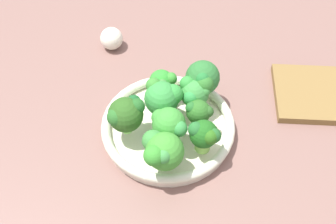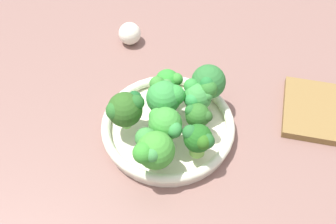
{
  "view_description": "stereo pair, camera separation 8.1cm",
  "coord_description": "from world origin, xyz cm",
  "px_view_note": "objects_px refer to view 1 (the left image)",
  "views": [
    {
      "loc": [
        -4.54,
        -51.96,
        68.9
      ],
      "look_at": [
        -1.02,
        -0.6,
        6.21
      ],
      "focal_mm": 47.39,
      "sensor_mm": 36.0,
      "label": 1
    },
    {
      "loc": [
        3.56,
        -51.88,
        68.9
      ],
      "look_at": [
        -1.02,
        -0.6,
        6.21
      ],
      "focal_mm": 47.39,
      "sensor_mm": 36.0,
      "label": 2
    }
  ],
  "objects_px": {
    "broccoli_floret_3": "(199,113)",
    "broccoli_floret_0": "(162,82)",
    "broccoli_floret_8": "(163,97)",
    "broccoli_floret_2": "(162,151)",
    "broccoli_floret_5": "(194,94)",
    "broccoli_floret_6": "(169,124)",
    "broccoli_floret_7": "(126,114)",
    "broccoli_floret_4": "(204,135)",
    "bowl": "(168,127)",
    "broccoli_floret_1": "(203,79)",
    "garlic_bulb": "(112,38)"
  },
  "relations": [
    {
      "from": "broccoli_floret_0",
      "to": "broccoli_floret_6",
      "type": "height_order",
      "value": "broccoli_floret_6"
    },
    {
      "from": "broccoli_floret_1",
      "to": "broccoli_floret_7",
      "type": "bearing_deg",
      "value": -152.58
    },
    {
      "from": "bowl",
      "to": "broccoli_floret_1",
      "type": "distance_m",
      "value": 0.11
    },
    {
      "from": "bowl",
      "to": "broccoli_floret_7",
      "type": "distance_m",
      "value": 0.1
    },
    {
      "from": "broccoli_floret_1",
      "to": "broccoli_floret_7",
      "type": "xyz_separation_m",
      "value": [
        -0.15,
        -0.08,
        -0.0
      ]
    },
    {
      "from": "bowl",
      "to": "broccoli_floret_8",
      "type": "height_order",
      "value": "broccoli_floret_8"
    },
    {
      "from": "bowl",
      "to": "broccoli_floret_2",
      "type": "xyz_separation_m",
      "value": [
        -0.02,
        -0.1,
        0.06
      ]
    },
    {
      "from": "broccoli_floret_4",
      "to": "broccoli_floret_6",
      "type": "height_order",
      "value": "broccoli_floret_6"
    },
    {
      "from": "broccoli_floret_8",
      "to": "garlic_bulb",
      "type": "xyz_separation_m",
      "value": [
        -0.1,
        0.23,
        -0.05
      ]
    },
    {
      "from": "broccoli_floret_1",
      "to": "broccoli_floret_0",
      "type": "bearing_deg",
      "value": 173.66
    },
    {
      "from": "broccoli_floret_8",
      "to": "broccoli_floret_2",
      "type": "bearing_deg",
      "value": -94.38
    },
    {
      "from": "broccoli_floret_1",
      "to": "broccoli_floret_5",
      "type": "height_order",
      "value": "broccoli_floret_1"
    },
    {
      "from": "broccoli_floret_4",
      "to": "broccoli_floret_8",
      "type": "height_order",
      "value": "broccoli_floret_8"
    },
    {
      "from": "broccoli_floret_2",
      "to": "broccoli_floret_5",
      "type": "bearing_deg",
      "value": 62.81
    },
    {
      "from": "broccoli_floret_6",
      "to": "garlic_bulb",
      "type": "distance_m",
      "value": 0.32
    },
    {
      "from": "broccoli_floret_2",
      "to": "broccoli_floret_7",
      "type": "bearing_deg",
      "value": 125.28
    },
    {
      "from": "broccoli_floret_2",
      "to": "broccoli_floret_0",
      "type": "bearing_deg",
      "value": 86.43
    },
    {
      "from": "broccoli_floret_0",
      "to": "broccoli_floret_4",
      "type": "xyz_separation_m",
      "value": [
        0.06,
        -0.14,
        0.01
      ]
    },
    {
      "from": "broccoli_floret_5",
      "to": "broccoli_floret_8",
      "type": "bearing_deg",
      "value": -170.08
    },
    {
      "from": "bowl",
      "to": "broccoli_floret_8",
      "type": "bearing_deg",
      "value": 107.6
    },
    {
      "from": "bowl",
      "to": "broccoli_floret_8",
      "type": "distance_m",
      "value": 0.06
    },
    {
      "from": "broccoli_floret_2",
      "to": "broccoli_floret_6",
      "type": "bearing_deg",
      "value": 74.96
    },
    {
      "from": "broccoli_floret_3",
      "to": "broccoli_floret_0",
      "type": "bearing_deg",
      "value": 126.43
    },
    {
      "from": "broccoli_floret_3",
      "to": "broccoli_floret_7",
      "type": "relative_size",
      "value": 0.8
    },
    {
      "from": "bowl",
      "to": "broccoli_floret_1",
      "type": "bearing_deg",
      "value": 41.71
    },
    {
      "from": "garlic_bulb",
      "to": "broccoli_floret_8",
      "type": "bearing_deg",
      "value": -65.89
    },
    {
      "from": "broccoli_floret_7",
      "to": "garlic_bulb",
      "type": "distance_m",
      "value": 0.27
    },
    {
      "from": "broccoli_floret_3",
      "to": "broccoli_floret_8",
      "type": "bearing_deg",
      "value": 150.96
    },
    {
      "from": "broccoli_floret_2",
      "to": "broccoli_floret_3",
      "type": "xyz_separation_m",
      "value": [
        0.07,
        0.09,
        -0.01
      ]
    },
    {
      "from": "broccoli_floret_4",
      "to": "garlic_bulb",
      "type": "relative_size",
      "value": 1.34
    },
    {
      "from": "broccoli_floret_0",
      "to": "broccoli_floret_1",
      "type": "height_order",
      "value": "broccoli_floret_1"
    },
    {
      "from": "bowl",
      "to": "broccoli_floret_5",
      "type": "height_order",
      "value": "broccoli_floret_5"
    },
    {
      "from": "broccoli_floret_6",
      "to": "broccoli_floret_3",
      "type": "bearing_deg",
      "value": 27.4
    },
    {
      "from": "broccoli_floret_7",
      "to": "broccoli_floret_8",
      "type": "relative_size",
      "value": 1.01
    },
    {
      "from": "broccoli_floret_1",
      "to": "broccoli_floret_5",
      "type": "relative_size",
      "value": 1.19
    },
    {
      "from": "broccoli_floret_5",
      "to": "broccoli_floret_7",
      "type": "relative_size",
      "value": 0.87
    },
    {
      "from": "broccoli_floret_8",
      "to": "broccoli_floret_6",
      "type": "bearing_deg",
      "value": -84.47
    },
    {
      "from": "broccoli_floret_7",
      "to": "broccoli_floret_2",
      "type": "bearing_deg",
      "value": -54.72
    },
    {
      "from": "broccoli_floret_2",
      "to": "broccoli_floret_6",
      "type": "relative_size",
      "value": 1.05
    },
    {
      "from": "broccoli_floret_4",
      "to": "broccoli_floret_7",
      "type": "bearing_deg",
      "value": 158.78
    },
    {
      "from": "broccoli_floret_1",
      "to": "broccoli_floret_3",
      "type": "bearing_deg",
      "value": -102.1
    },
    {
      "from": "broccoli_floret_5",
      "to": "broccoli_floret_6",
      "type": "relative_size",
      "value": 0.88
    },
    {
      "from": "broccoli_floret_1",
      "to": "garlic_bulb",
      "type": "relative_size",
      "value": 1.57
    },
    {
      "from": "broccoli_floret_2",
      "to": "broccoli_floret_8",
      "type": "xyz_separation_m",
      "value": [
        0.01,
        0.12,
        -0.0
      ]
    },
    {
      "from": "broccoli_floret_8",
      "to": "broccoli_floret_5",
      "type": "bearing_deg",
      "value": 9.92
    },
    {
      "from": "broccoli_floret_7",
      "to": "broccoli_floret_4",
      "type": "bearing_deg",
      "value": -21.22
    },
    {
      "from": "bowl",
      "to": "broccoli_floret_5",
      "type": "distance_m",
      "value": 0.08
    },
    {
      "from": "broccoli_floret_0",
      "to": "broccoli_floret_7",
      "type": "height_order",
      "value": "broccoli_floret_7"
    },
    {
      "from": "broccoli_floret_5",
      "to": "broccoli_floret_6",
      "type": "height_order",
      "value": "broccoli_floret_6"
    },
    {
      "from": "broccoli_floret_3",
      "to": "broccoli_floret_4",
      "type": "relative_size",
      "value": 0.9
    }
  ]
}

